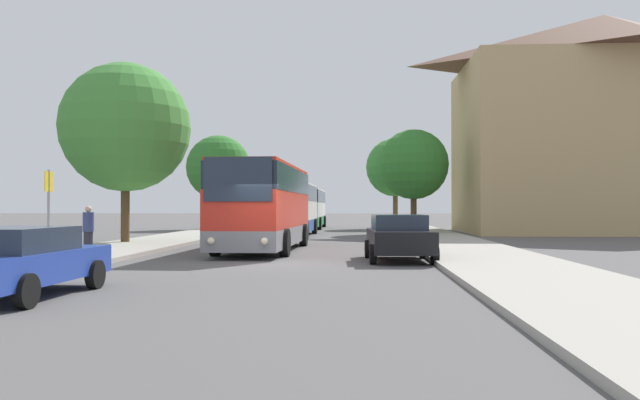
{
  "coord_description": "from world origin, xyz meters",
  "views": [
    {
      "loc": [
        2.62,
        -19.45,
        1.77
      ],
      "look_at": [
        0.78,
        12.79,
        2.12
      ],
      "focal_mm": 35.0,
      "sensor_mm": 36.0,
      "label": 1
    }
  ],
  "objects_px": {
    "tree_right_mid": "(414,165)",
    "tree_left_near": "(126,128)",
    "bus_rear": "(307,208)",
    "parked_car_left_curb": "(19,260)",
    "bus_middle": "(289,208)",
    "pedestrian_waiting_far": "(88,230)",
    "bus_front": "(265,206)",
    "parked_car_right_near": "(399,237)",
    "tree_left_far": "(218,168)",
    "bus_stop_sign": "(49,205)",
    "tree_right_near": "(395,167)"
  },
  "relations": [
    {
      "from": "tree_left_near",
      "to": "bus_stop_sign",
      "type": "bearing_deg",
      "value": -81.26
    },
    {
      "from": "tree_right_mid",
      "to": "parked_car_left_curb",
      "type": "bearing_deg",
      "value": -109.47
    },
    {
      "from": "bus_front",
      "to": "parked_car_right_near",
      "type": "height_order",
      "value": "bus_front"
    },
    {
      "from": "tree_left_near",
      "to": "tree_right_mid",
      "type": "relative_size",
      "value": 1.24
    },
    {
      "from": "tree_left_near",
      "to": "tree_right_mid",
      "type": "distance_m",
      "value": 19.3
    },
    {
      "from": "tree_left_near",
      "to": "tree_left_far",
      "type": "height_order",
      "value": "tree_left_near"
    },
    {
      "from": "tree_left_near",
      "to": "tree_left_far",
      "type": "xyz_separation_m",
      "value": [
        -0.04,
        19.85,
        -0.6
      ]
    },
    {
      "from": "bus_rear",
      "to": "tree_right_mid",
      "type": "xyz_separation_m",
      "value": [
        7.8,
        -9.95,
        2.83
      ]
    },
    {
      "from": "parked_car_right_near",
      "to": "tree_left_far",
      "type": "relative_size",
      "value": 0.56
    },
    {
      "from": "parked_car_right_near",
      "to": "bus_middle",
      "type": "bearing_deg",
      "value": -74.75
    },
    {
      "from": "pedestrian_waiting_far",
      "to": "tree_right_mid",
      "type": "height_order",
      "value": "tree_right_mid"
    },
    {
      "from": "bus_middle",
      "to": "tree_left_near",
      "type": "distance_m",
      "value": 11.91
    },
    {
      "from": "tree_right_near",
      "to": "tree_right_mid",
      "type": "distance_m",
      "value": 9.68
    },
    {
      "from": "bus_middle",
      "to": "bus_rear",
      "type": "distance_m",
      "value": 13.57
    },
    {
      "from": "bus_middle",
      "to": "parked_car_left_curb",
      "type": "height_order",
      "value": "bus_middle"
    },
    {
      "from": "pedestrian_waiting_far",
      "to": "tree_left_far",
      "type": "height_order",
      "value": "tree_left_far"
    },
    {
      "from": "bus_rear",
      "to": "tree_right_mid",
      "type": "height_order",
      "value": "tree_right_mid"
    },
    {
      "from": "bus_middle",
      "to": "parked_car_right_near",
      "type": "xyz_separation_m",
      "value": [
        5.41,
        -16.94,
        -0.93
      ]
    },
    {
      "from": "tree_right_near",
      "to": "bus_rear",
      "type": "bearing_deg",
      "value": 177.68
    },
    {
      "from": "bus_front",
      "to": "pedestrian_waiting_far",
      "type": "relative_size",
      "value": 6.21
    },
    {
      "from": "parked_car_left_curb",
      "to": "bus_stop_sign",
      "type": "relative_size",
      "value": 1.61
    },
    {
      "from": "bus_rear",
      "to": "parked_car_left_curb",
      "type": "relative_size",
      "value": 2.63
    },
    {
      "from": "parked_car_right_near",
      "to": "tree_right_near",
      "type": "height_order",
      "value": "tree_right_near"
    },
    {
      "from": "parked_car_right_near",
      "to": "tree_right_near",
      "type": "relative_size",
      "value": 0.56
    },
    {
      "from": "bus_front",
      "to": "parked_car_left_curb",
      "type": "distance_m",
      "value": 13.55
    },
    {
      "from": "parked_car_right_near",
      "to": "pedestrian_waiting_far",
      "type": "distance_m",
      "value": 10.37
    },
    {
      "from": "bus_stop_sign",
      "to": "parked_car_left_curb",
      "type": "bearing_deg",
      "value": -67.63
    },
    {
      "from": "tree_left_far",
      "to": "tree_right_near",
      "type": "xyz_separation_m",
      "value": [
        13.94,
        2.55,
        0.12
      ]
    },
    {
      "from": "parked_car_right_near",
      "to": "tree_left_far",
      "type": "bearing_deg",
      "value": -68.78
    },
    {
      "from": "bus_front",
      "to": "bus_rear",
      "type": "xyz_separation_m",
      "value": [
        -0.32,
        26.02,
        -0.11
      ]
    },
    {
      "from": "bus_middle",
      "to": "tree_right_mid",
      "type": "xyz_separation_m",
      "value": [
        7.79,
        3.62,
        2.82
      ]
    },
    {
      "from": "tree_left_near",
      "to": "bus_rear",
      "type": "bearing_deg",
      "value": 73.6
    },
    {
      "from": "parked_car_right_near",
      "to": "bus_rear",
      "type": "bearing_deg",
      "value": -82.39
    },
    {
      "from": "bus_rear",
      "to": "tree_right_mid",
      "type": "distance_m",
      "value": 12.95
    },
    {
      "from": "pedestrian_waiting_far",
      "to": "tree_right_near",
      "type": "relative_size",
      "value": 0.23
    },
    {
      "from": "bus_rear",
      "to": "parked_car_left_curb",
      "type": "height_order",
      "value": "bus_rear"
    },
    {
      "from": "pedestrian_waiting_far",
      "to": "tree_left_near",
      "type": "xyz_separation_m",
      "value": [
        -1.73,
        7.94,
        4.47
      ]
    },
    {
      "from": "bus_middle",
      "to": "bus_rear",
      "type": "bearing_deg",
      "value": 90.73
    },
    {
      "from": "bus_stop_sign",
      "to": "bus_middle",
      "type": "bearing_deg",
      "value": 75.38
    },
    {
      "from": "bus_stop_sign",
      "to": "tree_left_far",
      "type": "distance_m",
      "value": 30.42
    },
    {
      "from": "pedestrian_waiting_far",
      "to": "tree_right_mid",
      "type": "relative_size",
      "value": 0.25
    },
    {
      "from": "tree_left_far",
      "to": "pedestrian_waiting_far",
      "type": "bearing_deg",
      "value": -86.36
    },
    {
      "from": "bus_middle",
      "to": "tree_left_near",
      "type": "xyz_separation_m",
      "value": [
        -6.69,
        -9.12,
        3.73
      ]
    },
    {
      "from": "parked_car_left_curb",
      "to": "pedestrian_waiting_far",
      "type": "xyz_separation_m",
      "value": [
        -2.4,
        8.59,
        0.25
      ]
    },
    {
      "from": "bus_front",
      "to": "tree_left_near",
      "type": "relative_size",
      "value": 1.24
    },
    {
      "from": "parked_car_left_curb",
      "to": "bus_front",
      "type": "bearing_deg",
      "value": 79.41
    },
    {
      "from": "tree_right_mid",
      "to": "tree_left_near",
      "type": "bearing_deg",
      "value": -138.64
    },
    {
      "from": "parked_car_right_near",
      "to": "pedestrian_waiting_far",
      "type": "relative_size",
      "value": 2.43
    },
    {
      "from": "bus_front",
      "to": "tree_right_mid",
      "type": "xyz_separation_m",
      "value": [
        7.47,
        16.08,
        2.72
      ]
    },
    {
      "from": "parked_car_left_curb",
      "to": "tree_right_near",
      "type": "bearing_deg",
      "value": 77.61
    }
  ]
}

